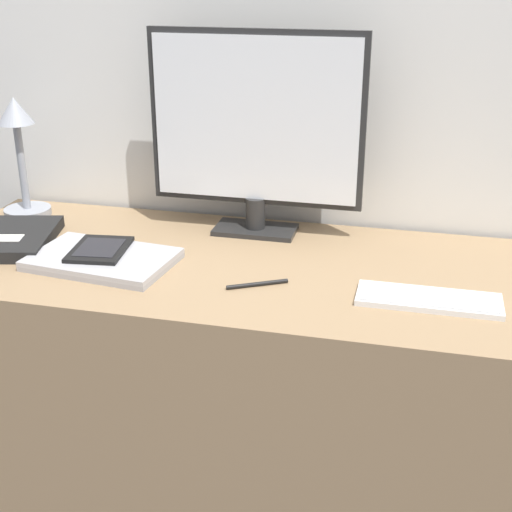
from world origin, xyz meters
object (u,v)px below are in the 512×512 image
at_px(laptop, 102,259).
at_px(ereader, 100,249).
at_px(keyboard, 429,299).
at_px(desk_lamp, 20,148).
at_px(monitor, 256,129).
at_px(notebook, 6,238).
at_px(pen, 257,284).

xyz_separation_m(laptop, ereader, (-0.01, 0.02, 0.02)).
bearing_deg(keyboard, desk_lamp, 164.85).
height_order(monitor, desk_lamp, monitor).
bearing_deg(laptop, desk_lamp, 142.36).
height_order(ereader, desk_lamp, desk_lamp).
bearing_deg(laptop, notebook, 168.08).
height_order(keyboard, pen, keyboard).
relative_size(desk_lamp, pen, 2.60).
distance_m(keyboard, notebook, 1.00).
distance_m(keyboard, desk_lamp, 1.10).
bearing_deg(pen, laptop, 175.03).
bearing_deg(notebook, laptop, -11.92).
height_order(keyboard, laptop, laptop).
distance_m(laptop, ereader, 0.03).
relative_size(notebook, pen, 2.42).
relative_size(desk_lamp, notebook, 1.07).
bearing_deg(monitor, pen, -75.80).
height_order(keyboard, notebook, notebook).
height_order(laptop, notebook, notebook).
distance_m(keyboard, ereader, 0.73).
xyz_separation_m(keyboard, ereader, (-0.73, 0.04, 0.02)).
relative_size(keyboard, laptop, 0.86).
bearing_deg(ereader, desk_lamp, 143.23).
relative_size(monitor, pen, 4.31).
distance_m(laptop, pen, 0.37).
bearing_deg(monitor, notebook, -158.43).
bearing_deg(ereader, pen, -7.57).
relative_size(monitor, desk_lamp, 1.66).
relative_size(monitor, keyboard, 1.83).
xyz_separation_m(ereader, notebook, (-0.26, 0.04, -0.01)).
bearing_deg(ereader, keyboard, -3.50).
bearing_deg(ereader, monitor, 41.13).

